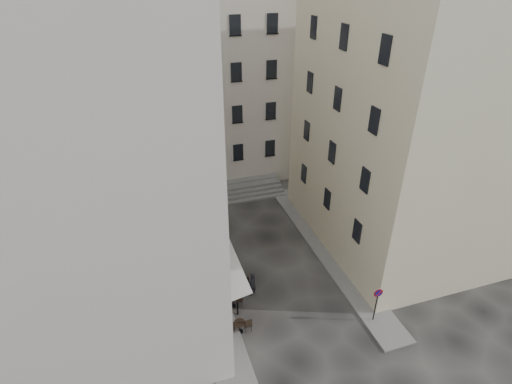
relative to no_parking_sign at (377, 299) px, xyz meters
name	(u,v)px	position (x,y,z in m)	size (l,w,h in m)	color
ground	(283,291)	(-4.10, 3.88, -1.75)	(90.00, 90.00, 0.00)	black
sidewalk_left	(201,265)	(-8.60, 7.88, -1.69)	(2.00, 22.00, 0.12)	slate
sidewalk_right	(326,249)	(0.40, 6.88, -1.69)	(2.00, 18.00, 0.12)	slate
building_left	(72,142)	(-14.60, 6.88, 8.56)	(12.20, 16.20, 20.60)	beige
building_right	(417,116)	(6.40, 7.38, 7.56)	(12.20, 14.20, 18.60)	beige
building_back	(201,75)	(-5.10, 22.88, 7.56)	(18.20, 10.20, 18.60)	beige
cafe_storefront	(211,272)	(-8.41, 4.88, 0.13)	(1.74, 7.30, 3.50)	#46100A
stone_steps	(232,192)	(-4.10, 16.45, -1.35)	(9.00, 3.15, 0.80)	slate
bollard_near	(238,308)	(-7.35, 2.88, -1.22)	(0.12, 0.12, 0.98)	black
bollard_mid	(223,270)	(-7.35, 6.38, -1.22)	(0.12, 0.12, 0.98)	black
bollard_far	(212,239)	(-7.35, 9.88, -1.22)	(0.12, 0.12, 0.98)	black
no_parking_sign	(377,299)	(0.00, 0.00, 0.00)	(0.56, 0.10, 2.46)	black
bistro_table_a	(239,326)	(-7.59, 1.60, -1.26)	(1.36, 0.64, 0.95)	black
bistro_table_b	(232,301)	(-7.47, 3.61, -1.32)	(1.18, 0.55, 0.83)	black
bistro_table_c	(237,283)	(-6.83, 4.93, -1.24)	(1.42, 0.67, 1.00)	black
bistro_table_d	(219,265)	(-7.48, 7.07, -1.29)	(1.26, 0.59, 0.89)	black
bistro_table_e	(226,257)	(-6.81, 7.77, -1.31)	(1.21, 0.57, 0.85)	black
pedestrian	(252,284)	(-6.03, 4.23, -0.93)	(0.60, 0.39, 1.63)	black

